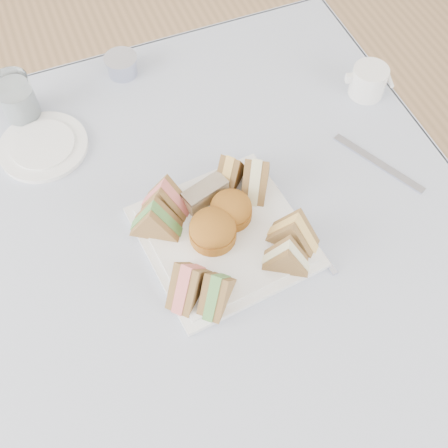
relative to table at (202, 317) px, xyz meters
name	(u,v)px	position (x,y,z in m)	size (l,w,h in m)	color
floor	(207,365)	(0.00, 0.00, -0.37)	(4.00, 4.00, 0.00)	#9E7751
table	(202,317)	(0.00, 0.00, 0.00)	(0.90, 0.90, 0.74)	brown
tablecloth	(196,237)	(0.00, 0.00, 0.37)	(1.02, 1.02, 0.01)	silver
serving_plate	(224,237)	(0.04, -0.02, 0.38)	(0.27, 0.27, 0.01)	white
sandwich_fl_a	(188,278)	(-0.05, -0.10, 0.43)	(0.09, 0.04, 0.08)	olive
sandwich_fl_b	(217,287)	(-0.01, -0.13, 0.43)	(0.09, 0.04, 0.08)	olive
sandwich_fr_a	(294,229)	(0.15, -0.08, 0.43)	(0.09, 0.04, 0.08)	olive
sandwich_fr_b	(287,255)	(0.12, -0.12, 0.42)	(0.08, 0.04, 0.07)	olive
sandwich_bl_a	(155,218)	(-0.06, 0.03, 0.43)	(0.09, 0.04, 0.08)	olive
sandwich_bl_b	(165,195)	(-0.03, 0.07, 0.43)	(0.09, 0.04, 0.08)	olive
sandwich_br_a	(256,174)	(0.14, 0.05, 0.43)	(0.09, 0.04, 0.08)	olive
sandwich_br_b	(230,169)	(0.10, 0.08, 0.42)	(0.08, 0.04, 0.07)	olive
scone_left	(213,229)	(0.03, -0.02, 0.42)	(0.08, 0.08, 0.06)	#9D5314
scone_right	(231,209)	(0.07, 0.01, 0.41)	(0.07, 0.07, 0.05)	#9D5314
pastry_slice	(205,194)	(0.04, 0.06, 0.41)	(0.08, 0.03, 0.04)	#BEB88D
side_plate	(43,146)	(-0.21, 0.30, 0.38)	(0.17, 0.17, 0.01)	white
water_glass	(17,99)	(-0.22, 0.39, 0.43)	(0.07, 0.07, 0.10)	white
tea_strainer	(122,66)	(0.00, 0.44, 0.40)	(0.07, 0.07, 0.04)	silver
knife	(378,163)	(0.38, 0.02, 0.38)	(0.02, 0.20, 0.00)	silver
fork	(306,232)	(0.18, -0.07, 0.38)	(0.01, 0.19, 0.00)	silver
creamer_jug	(368,81)	(0.45, 0.19, 0.41)	(0.07, 0.07, 0.06)	white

